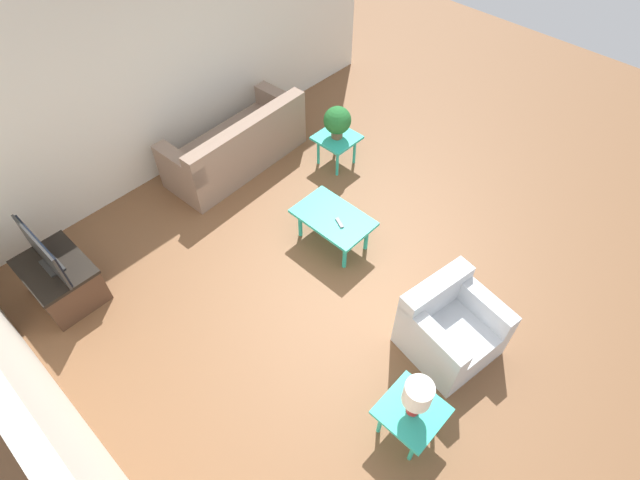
# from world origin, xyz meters

# --- Properties ---
(ground_plane) EXTENTS (14.00, 14.00, 0.00)m
(ground_plane) POSITION_xyz_m (0.00, 0.00, 0.00)
(ground_plane) COLOR brown
(wall_back) EXTENTS (7.20, 0.12, 2.70)m
(wall_back) POSITION_xyz_m (0.00, 3.06, 1.35)
(wall_back) COLOR silver
(wall_back) RESTS_ON ground_plane
(wall_right) EXTENTS (0.12, 7.20, 2.70)m
(wall_right) POSITION_xyz_m (3.06, 0.00, 1.35)
(wall_right) COLOR silver
(wall_right) RESTS_ON ground_plane
(sofa) EXTENTS (0.91, 2.06, 0.84)m
(sofa) POSITION_xyz_m (2.34, -0.44, 0.32)
(sofa) COLOR gray
(sofa) RESTS_ON ground_plane
(armchair) EXTENTS (0.94, 0.96, 0.81)m
(armchair) POSITION_xyz_m (-1.40, -0.03, 0.33)
(armchair) COLOR silver
(armchair) RESTS_ON ground_plane
(coffee_table) EXTENTS (0.93, 0.59, 0.45)m
(coffee_table) POSITION_xyz_m (0.40, -0.27, 0.39)
(coffee_table) COLOR #2DB79E
(coffee_table) RESTS_ON ground_plane
(side_table_plant) EXTENTS (0.53, 0.53, 0.46)m
(side_table_plant) POSITION_xyz_m (1.37, -1.41, 0.39)
(side_table_plant) COLOR #2DB79E
(side_table_plant) RESTS_ON ground_plane
(side_table_lamp) EXTENTS (0.53, 0.53, 0.46)m
(side_table_lamp) POSITION_xyz_m (-1.67, 0.97, 0.39)
(side_table_lamp) COLOR #2DB79E
(side_table_lamp) RESTS_ON ground_plane
(tv_stand_chest) EXTENTS (0.84, 0.63, 0.50)m
(tv_stand_chest) POSITION_xyz_m (2.04, 2.36, 0.27)
(tv_stand_chest) COLOR #4C3323
(tv_stand_chest) RESTS_ON ground_plane
(television) EXTENTS (0.87, 0.16, 0.49)m
(television) POSITION_xyz_m (2.04, 2.36, 0.74)
(television) COLOR #2D2D2D
(television) RESTS_ON tv_stand_chest
(potted_plant) EXTENTS (0.37, 0.37, 0.46)m
(potted_plant) POSITION_xyz_m (1.37, -1.41, 0.72)
(potted_plant) COLOR brown
(potted_plant) RESTS_ON side_table_plant
(table_lamp) EXTENTS (0.25, 0.25, 0.46)m
(table_lamp) POSITION_xyz_m (-1.67, 0.97, 0.77)
(table_lamp) COLOR red
(table_lamp) RESTS_ON side_table_lamp
(remote_control) EXTENTS (0.16, 0.10, 0.02)m
(remote_control) POSITION_xyz_m (0.27, -0.24, 0.46)
(remote_control) COLOR #4C4C51
(remote_control) RESTS_ON coffee_table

